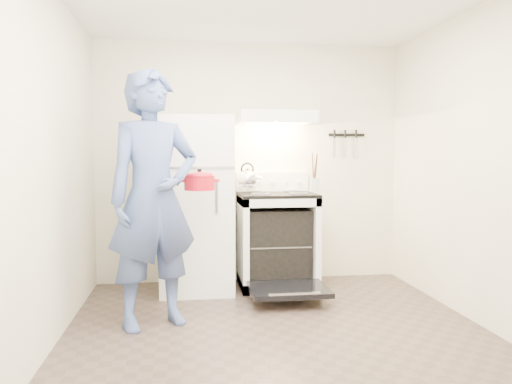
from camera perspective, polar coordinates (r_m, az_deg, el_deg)
floor at (r=3.75m, az=3.00°, el=-16.56°), size 3.60×3.60×0.00m
back_wall at (r=5.29m, az=-0.67°, el=3.35°), size 3.20×0.02×2.50m
refrigerator at (r=4.92m, az=-6.86°, el=-1.42°), size 0.70×0.70×1.70m
stove_body at (r=5.08m, az=2.40°, el=-5.66°), size 0.76×0.65×0.92m
cooktop at (r=5.02m, az=2.41°, el=-0.31°), size 0.76×0.65×0.03m
backsplash at (r=5.29m, az=1.86°, el=1.18°), size 0.76×0.07×0.20m
oven_door at (r=4.58m, az=3.75°, el=-11.06°), size 0.70×0.54×0.04m
oven_rack at (r=5.08m, az=2.40°, el=-5.88°), size 0.60×0.52×0.01m
range_hood at (r=5.09m, az=2.29°, el=8.49°), size 0.76×0.50×0.12m
knife_strip at (r=5.51m, az=10.31°, el=6.44°), size 0.40×0.02×0.03m
pizza_stone at (r=5.03m, az=1.62°, el=-5.83°), size 0.36×0.36×0.02m
tea_kettle at (r=5.07m, az=-1.00°, el=1.64°), size 0.25×0.21×0.30m
utensil_jar at (r=4.83m, az=6.72°, el=0.79°), size 0.11×0.11×0.13m
person at (r=3.92m, az=-11.62°, el=-0.80°), size 0.86×0.74×1.99m
dutch_oven at (r=4.13m, az=-6.47°, el=1.03°), size 0.32×0.25×0.22m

